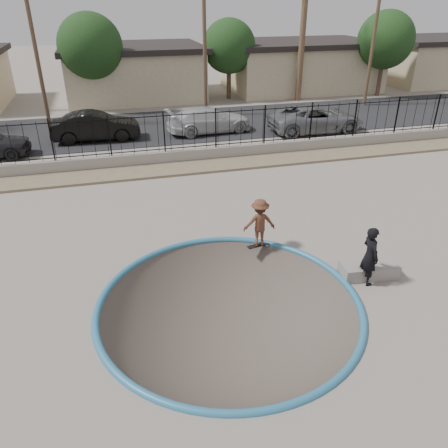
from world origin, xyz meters
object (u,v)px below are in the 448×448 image
concrete_ledge (369,270)px  car_d (316,119)px  videographer (370,256)px  car_c (209,120)px  car_b (96,126)px  skater (259,225)px  skateboard (259,245)px

concrete_ledge → car_d: size_ratio=0.29×
videographer → concrete_ledge: size_ratio=1.08×
car_d → concrete_ledge: bearing=160.5°
car_c → car_b: bearing=84.0°
skater → car_b: size_ratio=0.33×
car_b → car_c: (6.42, -0.04, -0.06)m
concrete_ledge → car_d: bearing=70.3°
skater → videographer: bearing=136.7°
car_c → concrete_ledge: bearing=177.9°
videographer → car_d: (5.32, 14.44, -0.05)m
concrete_ledge → videographer: bearing=-132.6°
skateboard → concrete_ledge: bearing=-54.2°
skater → car_b: car_b is taller
skater → car_c: 13.45m
videographer → car_c: (-0.73, 15.99, -0.11)m
skater → car_b: bearing=-64.2°
car_b → car_d: car_b is taller
videographer → skater: bearing=40.0°
skater → concrete_ledge: skater is taller
videographer → car_d: videographer is taller
concrete_ledge → car_c: bearing=93.5°
videographer → car_b: bearing=23.2°
videographer → car_d: size_ratio=0.31×
videographer → car_c: videographer is taller
car_b → car_d: 12.58m
skateboard → car_b: bearing=99.1°
skateboard → car_d: car_d is taller
skateboard → videographer: videographer is taller
skater → car_c: (1.55, 13.36, -0.03)m
concrete_ledge → car_b: car_b is taller
skateboard → car_b: car_b is taller
concrete_ledge → car_c: (-0.97, 15.73, 0.56)m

